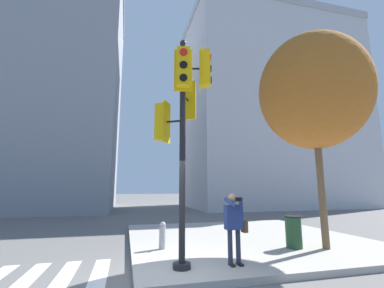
# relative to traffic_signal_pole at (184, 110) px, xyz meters

# --- Properties ---
(ground_plane) EXTENTS (160.00, 160.00, 0.00)m
(ground_plane) POSITION_rel_traffic_signal_pole_xyz_m (-0.57, -0.39, -3.74)
(ground_plane) COLOR slate
(sidewalk_corner) EXTENTS (8.00, 8.00, 0.16)m
(sidewalk_corner) POSITION_rel_traffic_signal_pole_xyz_m (2.93, 3.11, -3.66)
(sidewalk_corner) COLOR #ADA89E
(sidewalk_corner) RESTS_ON ground_plane
(traffic_signal_pole) EXTENTS (1.34, 1.36, 5.40)m
(traffic_signal_pole) POSITION_rel_traffic_signal_pole_xyz_m (0.00, 0.00, 0.00)
(traffic_signal_pole) COLOR black
(traffic_signal_pole) RESTS_ON sidewalk_corner
(person_photographer) EXTENTS (0.58, 0.54, 1.60)m
(person_photographer) POSITION_rel_traffic_signal_pole_xyz_m (1.21, -0.04, -2.63)
(person_photographer) COLOR black
(person_photographer) RESTS_ON sidewalk_corner
(street_tree) EXTENTS (3.37, 3.37, 6.62)m
(street_tree) POSITION_rel_traffic_signal_pole_xyz_m (4.38, 0.75, 1.18)
(street_tree) COLOR brown
(street_tree) RESTS_ON sidewalk_corner
(fire_hydrant) EXTENTS (0.19, 0.25, 0.76)m
(fire_hydrant) POSITION_rel_traffic_signal_pole_xyz_m (-0.20, 1.91, -3.21)
(fire_hydrant) COLOR #99999E
(fire_hydrant) RESTS_ON sidewalk_corner
(trash_bin) EXTENTS (0.48, 0.48, 0.91)m
(trash_bin) POSITION_rel_traffic_signal_pole_xyz_m (3.55, 1.07, -3.12)
(trash_bin) COLOR #234728
(trash_bin) RESTS_ON sidewalk_corner
(building_left) EXTENTS (16.14, 13.16, 21.89)m
(building_left) POSITION_rel_traffic_signal_pole_xyz_m (-10.31, 19.80, 7.22)
(building_left) COLOR gray
(building_left) RESTS_ON ground_plane
(building_right) EXTENTS (17.97, 10.80, 20.23)m
(building_right) POSITION_rel_traffic_signal_pole_xyz_m (13.70, 18.50, 6.39)
(building_right) COLOR #BCBCC1
(building_right) RESTS_ON ground_plane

